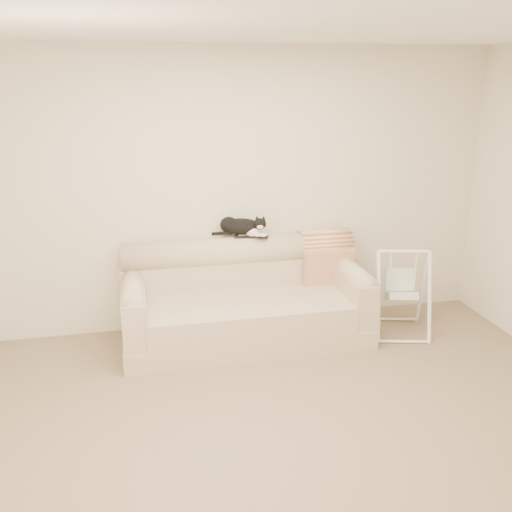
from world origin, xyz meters
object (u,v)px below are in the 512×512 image
(remote_a, at_px, (244,236))
(baby_swing, at_px, (401,291))
(sofa, at_px, (244,302))
(tuxedo_cat, at_px, (242,226))
(remote_b, at_px, (259,236))

(remote_a, height_order, baby_swing, remote_a)
(sofa, xyz_separation_m, tuxedo_cat, (0.03, 0.26, 0.65))
(tuxedo_cat, bearing_deg, sofa, -96.88)
(sofa, distance_m, remote_a, 0.61)
(sofa, xyz_separation_m, remote_b, (0.19, 0.21, 0.56))
(remote_a, bearing_deg, remote_b, -11.90)
(remote_b, relative_size, tuxedo_cat, 0.33)
(tuxedo_cat, relative_size, baby_swing, 0.62)
(sofa, bearing_deg, tuxedo_cat, 83.12)
(remote_a, distance_m, remote_b, 0.14)
(remote_a, height_order, tuxedo_cat, tuxedo_cat)
(remote_a, distance_m, tuxedo_cat, 0.09)
(remote_a, xyz_separation_m, baby_swing, (1.40, -0.44, -0.50))
(sofa, relative_size, baby_swing, 2.67)
(tuxedo_cat, height_order, baby_swing, tuxedo_cat)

